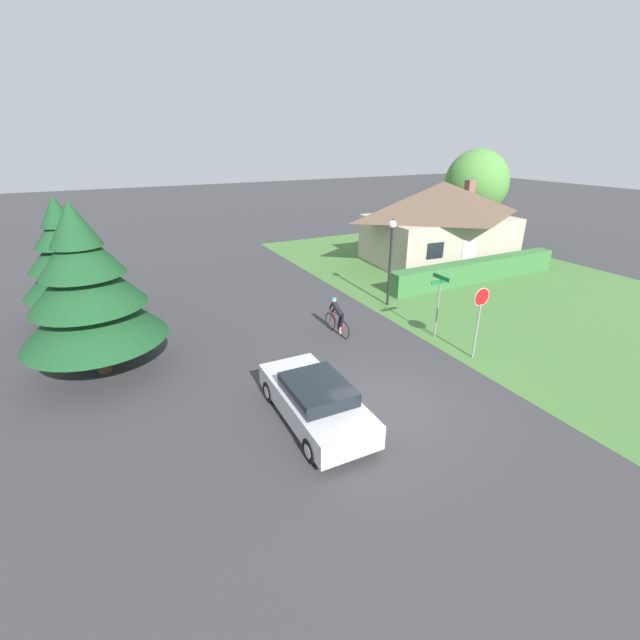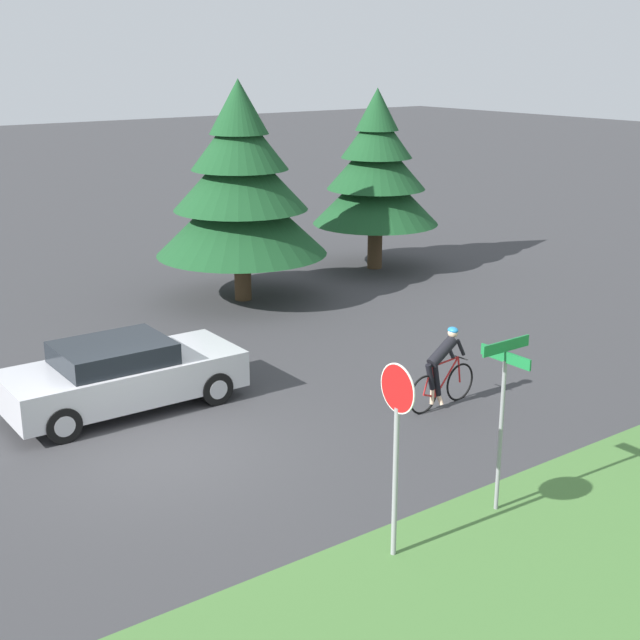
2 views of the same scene
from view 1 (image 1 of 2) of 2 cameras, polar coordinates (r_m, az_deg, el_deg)
name	(u,v)px [view 1 (image 1 of 2)]	position (r m, az deg, el deg)	size (l,w,h in m)	color
ground_plane	(383,407)	(13.22, 8.36, -11.41)	(140.00, 140.00, 0.00)	#38383A
grass_verge_right	(538,301)	(23.83, 27.04, 2.32)	(16.00, 36.00, 0.01)	#477538
cottage_house	(440,221)	(28.77, 15.68, 12.58)	(9.63, 6.88, 5.01)	#B2A893
hedge_row	(476,271)	(25.58, 20.07, 6.19)	(11.39, 0.90, 1.22)	#387038
sedan_left_lane	(315,401)	(12.18, -0.63, -10.72)	(1.92, 4.40, 1.32)	#BCBCC1
cyclist	(337,317)	(17.38, 2.32, 0.38)	(0.44, 1.76, 1.53)	black
stop_sign	(480,310)	(16.00, 20.52, 1.25)	(0.66, 0.07, 2.70)	gray
street_lamp	(391,245)	(20.09, 9.47, 9.82)	(0.36, 0.36, 4.13)	black
street_name_sign	(439,295)	(17.30, 15.60, 3.24)	(0.90, 0.90, 2.60)	gray
conifer_tall_near	(87,289)	(15.54, -28.65, 3.62)	(4.52, 4.52, 5.76)	#4C3823
conifer_tall_far	(66,257)	(20.60, -30.72, 7.24)	(3.80, 3.80, 5.40)	#4C3823
deciduous_tree_right	(476,183)	(34.62, 20.11, 16.74)	(4.52, 4.52, 6.79)	#4C3823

